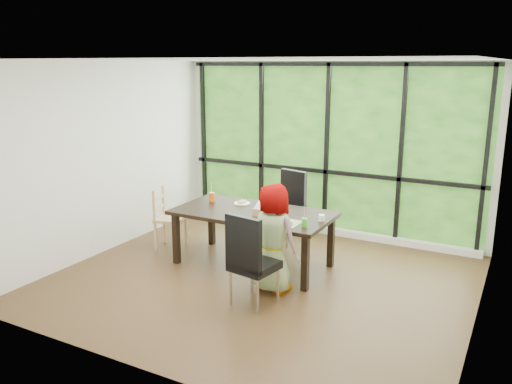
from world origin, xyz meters
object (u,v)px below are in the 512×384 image
at_px(chair_end_beech, 170,218).
at_px(white_mug, 322,218).
at_px(child_older, 275,238).
at_px(dining_table, 253,238).
at_px(plate_far, 242,203).
at_px(plate_near, 284,221).
at_px(tissue_box, 259,212).
at_px(green_cup, 305,223).
at_px(child_toddler, 274,221).
at_px(chair_window_leather, 285,207).
at_px(chair_interior_leather, 254,259).
at_px(orange_cup, 212,197).

relative_size(chair_end_beech, white_mug, 11.10).
relative_size(chair_end_beech, child_older, 0.68).
xyz_separation_m(dining_table, plate_far, (-0.32, 0.27, 0.38)).
xyz_separation_m(child_older, plate_near, (-0.06, 0.38, 0.10)).
xyz_separation_m(plate_near, tissue_box, (-0.40, 0.08, 0.04)).
bearing_deg(green_cup, child_toddler, 132.55).
relative_size(green_cup, tissue_box, 0.90).
distance_m(chair_window_leather, plate_far, 0.89).
bearing_deg(child_older, dining_table, -34.11).
bearing_deg(tissue_box, green_cup, -12.29).
distance_m(chair_interior_leather, plate_far, 1.59).
bearing_deg(green_cup, chair_end_beech, 172.19).
xyz_separation_m(child_toddler, plate_far, (-0.32, -0.38, 0.32)).
relative_size(chair_interior_leather, green_cup, 10.05).
bearing_deg(chair_end_beech, child_toddler, -81.82).
xyz_separation_m(orange_cup, green_cup, (1.62, -0.46, -0.01)).
height_order(dining_table, plate_far, plate_far).
xyz_separation_m(chair_interior_leather, plate_near, (-0.02, 0.81, 0.22)).
distance_m(chair_interior_leather, plate_near, 0.84).
relative_size(dining_table, child_older, 1.59).
bearing_deg(child_toddler, orange_cup, -144.05).
bearing_deg(chair_window_leather, plate_near, -52.12).
bearing_deg(chair_end_beech, plate_near, -113.44).
height_order(child_toddler, tissue_box, child_toddler).
height_order(chair_interior_leather, chair_end_beech, chair_interior_leather).
bearing_deg(plate_far, chair_end_beech, -166.67).
relative_size(dining_table, tissue_box, 17.47).
distance_m(green_cup, white_mug, 0.34).
height_order(chair_interior_leather, white_mug, chair_interior_leather).
xyz_separation_m(child_older, white_mug, (0.34, 0.63, 0.13)).
distance_m(chair_window_leather, tissue_box, 1.26).
bearing_deg(plate_near, child_older, -80.73).
height_order(chair_window_leather, chair_interior_leather, same).
relative_size(chair_window_leather, white_mug, 13.32).
bearing_deg(chair_interior_leather, chair_end_beech, -18.40).
xyz_separation_m(chair_end_beech, child_toddler, (1.39, 0.63, -0.01)).
xyz_separation_m(child_older, tissue_box, (-0.46, 0.46, 0.14)).
height_order(child_older, plate_near, child_older).
bearing_deg(orange_cup, green_cup, -15.91).
xyz_separation_m(dining_table, green_cup, (0.87, -0.30, 0.43)).
bearing_deg(child_older, child_toddler, -53.48).
relative_size(chair_interior_leather, plate_far, 4.74).
bearing_deg(white_mug, tissue_box, -168.09).
xyz_separation_m(chair_end_beech, white_mug, (2.35, 0.01, 0.34)).
distance_m(dining_table, chair_end_beech, 1.39).
relative_size(dining_table, plate_near, 10.08).
distance_m(orange_cup, green_cup, 1.68).
distance_m(dining_table, child_older, 0.91).
bearing_deg(plate_near, chair_window_leather, 114.06).
relative_size(dining_table, chair_interior_leather, 1.94).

